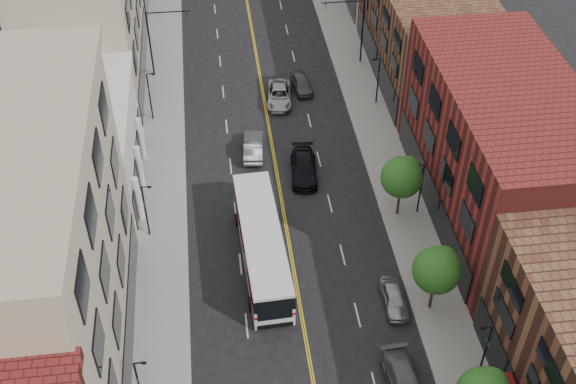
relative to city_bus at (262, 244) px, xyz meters
name	(u,v)px	position (x,y,z in m)	size (l,w,h in m)	color
sidewalk_left	(163,150)	(-7.71, 14.97, -1.92)	(4.00, 110.00, 0.15)	gray
sidewalk_right	(377,134)	(12.29, 14.97, -1.92)	(4.00, 110.00, 0.15)	gray
bldg_l_tanoffice	(27,266)	(-14.71, -7.03, 7.00)	(10.00, 22.00, 18.00)	tan
bldg_l_white	(73,149)	(-14.71, 10.97, 2.00)	(10.00, 14.00, 8.00)	silver
bldg_r_mid	(500,150)	(19.29, 3.97, 4.00)	(10.00, 22.00, 12.00)	maroon
bldg_r_far_a	(427,31)	(19.29, 24.97, 3.00)	(10.00, 20.00, 10.00)	#552E22
tree_r_2	(438,268)	(11.68, -5.96, 2.13)	(3.40, 3.40, 5.59)	black
tree_r_3	(403,176)	(11.68, 4.04, 2.13)	(3.40, 3.40, 5.59)	black
lamp_l_1	(139,384)	(-8.66, -12.03, 0.97)	(0.81, 0.55, 5.05)	black
lamp_l_2	(146,208)	(-8.66, 3.97, 0.97)	(0.81, 0.55, 5.05)	black
lamp_l_3	(150,94)	(-8.66, 19.97, 0.97)	(0.81, 0.55, 5.05)	black
lamp_r_1	(485,348)	(13.24, -12.03, 0.97)	(0.81, 0.55, 5.05)	black
lamp_r_2	(421,186)	(13.24, 3.97, 0.97)	(0.81, 0.55, 5.05)	black
lamp_r_3	(378,78)	(13.24, 19.97, 0.97)	(0.81, 0.55, 5.05)	black
signal_mast_left	(156,35)	(-7.98, 27.97, 2.65)	(4.49, 0.18, 7.20)	black
signal_mast_right	(356,23)	(12.56, 27.97, 2.65)	(4.49, 0.18, 7.20)	black
city_bus	(262,244)	(0.00, 0.00, 0.00)	(3.63, 13.48, 3.44)	silver
car_parked_mid	(405,383)	(8.09, -12.50, -1.23)	(2.16, 5.31, 1.54)	#58575D
car_parked_far	(394,298)	(9.09, -5.42, -1.31)	(1.63, 4.05, 1.38)	#9C9FA4
car_lane_behind	(253,146)	(0.49, 13.54, -1.20)	(1.69, 4.84, 1.60)	#4F4F55
car_lane_a	(304,168)	(4.62, 9.93, -1.20)	(2.24, 5.51, 1.60)	black
car_lane_b	(279,95)	(3.79, 21.61, -1.26)	(2.45, 5.31, 1.48)	#9B9EA2
car_lane_c	(301,84)	(6.26, 23.40, -1.28)	(1.69, 4.21, 1.43)	#434347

